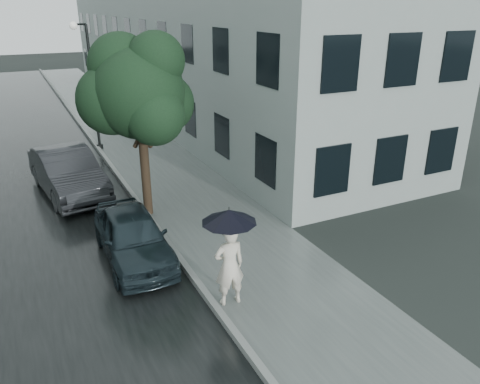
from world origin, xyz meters
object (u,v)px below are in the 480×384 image
pedestrian (229,266)px  lamp_post (89,79)px  car_near (133,236)px  car_far (68,172)px  street_tree (138,91)px

pedestrian → lamp_post: lamp_post is taller
car_near → car_far: bearing=100.1°
pedestrian → car_near: size_ratio=0.48×
car_near → lamp_post: bearing=85.6°
lamp_post → car_far: 5.83m
pedestrian → car_near: pedestrian is taller
street_tree → lamp_post: (-0.14, 7.69, -0.68)m
street_tree → car_far: 4.46m
pedestrian → car_far: bearing=-72.0°
lamp_post → street_tree: bearing=-108.5°
lamp_post → car_near: bearing=-114.8°
street_tree → lamp_post: size_ratio=1.00×
car_near → car_far: 5.42m
street_tree → lamp_post: street_tree is taller
lamp_post → car_far: lamp_post is taller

